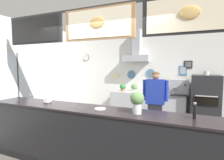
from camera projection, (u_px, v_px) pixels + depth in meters
name	position (u px, v px, depth m)	size (l,w,h in m)	color
ground_plane	(104.00, 155.00, 3.54)	(6.62, 6.62, 0.00)	#514C47
back_wall_assembly	(139.00, 71.00, 5.75)	(5.36, 3.09, 2.93)	#9E9E99
left_wall_with_window	(7.00, 77.00, 4.50)	(0.15, 5.51, 2.93)	silver
service_counter	(91.00, 139.00, 3.05)	(4.10, 0.60, 1.04)	black
back_prep_counter	(147.00, 108.00, 5.53)	(2.23, 0.59, 0.93)	#B7BABF
pizza_oven	(205.00, 103.00, 4.77)	(0.70, 0.71, 1.60)	#232326
shop_worker	(155.00, 105.00, 4.09)	(0.57, 0.25, 1.61)	#232328
espresso_machine	(180.00, 87.00, 5.08)	(0.49, 0.56, 0.42)	#A3A5AD
potted_basil	(134.00, 87.00, 5.68)	(0.20, 0.20, 0.23)	beige
potted_rosemary	(123.00, 87.00, 5.78)	(0.21, 0.21, 0.23)	#9E563D
potted_oregano	(152.00, 89.00, 5.41)	(0.16, 0.16, 0.19)	#4C4C51
basil_vase	(137.00, 101.00, 2.67)	(0.21, 0.21, 0.33)	silver
condiment_plate	(100.00, 109.00, 2.96)	(0.18, 0.18, 0.01)	white
pepper_grinder	(195.00, 110.00, 2.42)	(0.05, 0.05, 0.23)	black
napkin_holder	(48.00, 100.00, 3.45)	(0.13, 0.12, 0.11)	#262628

